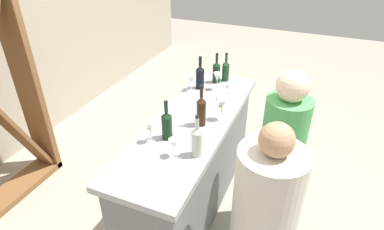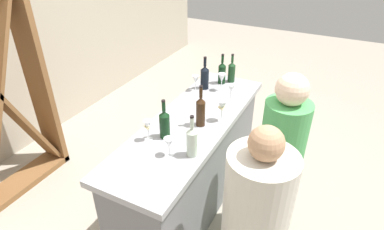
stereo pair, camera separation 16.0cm
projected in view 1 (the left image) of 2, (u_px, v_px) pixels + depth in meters
name	position (u px, v px, depth m)	size (l,w,h in m)	color
ground_plane	(192.00, 204.00, 3.02)	(12.00, 12.00, 0.00)	#9E9384
bar_counter	(192.00, 165.00, 2.77)	(1.86, 0.59, 0.92)	slate
wine_bottle_leftmost_clear_pale	(197.00, 141.00, 2.10)	(0.07, 0.07, 0.31)	#B7C6B2
wine_bottle_second_left_dark_green	(167.00, 124.00, 2.27)	(0.08, 0.08, 0.30)	black
wine_bottle_center_amber_brown	(201.00, 110.00, 2.42)	(0.07, 0.07, 0.33)	#331E0F
wine_bottle_second_right_near_black	(200.00, 76.00, 2.97)	(0.08, 0.08, 0.31)	black
wine_bottle_rightmost_dark_green	(216.00, 71.00, 3.09)	(0.07, 0.07, 0.29)	black
wine_bottle_far_right_olive_green	(226.00, 70.00, 3.12)	(0.07, 0.07, 0.28)	#193D1E
wine_glass_near_left	(222.00, 106.00, 2.49)	(0.08, 0.08, 0.18)	white
wine_glass_near_center	(228.00, 88.00, 2.79)	(0.07, 0.07, 0.15)	white
wine_glass_near_right	(174.00, 144.00, 2.10)	(0.07, 0.07, 0.14)	white
wine_glass_far_left	(217.00, 78.00, 2.95)	(0.07, 0.07, 0.17)	white
wine_glass_far_center	(150.00, 129.00, 2.24)	(0.06, 0.06, 0.16)	white
wine_glass_far_right	(191.00, 80.00, 2.94)	(0.07, 0.07, 0.15)	white
person_left_guest	(279.00, 162.00, 2.49)	(0.41, 0.41, 1.44)	#4CA559
person_center_guest	(262.00, 227.00, 2.01)	(0.46, 0.46, 1.40)	beige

